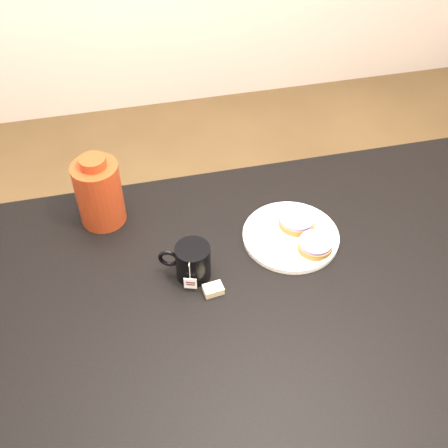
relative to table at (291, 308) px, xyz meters
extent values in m
plane|color=brown|center=(0.00, 0.00, -0.67)|extent=(4.00, 4.00, 0.00)
cube|color=black|center=(0.00, 0.00, 0.06)|extent=(1.40, 0.90, 0.04)
cylinder|color=black|center=(-0.64, 0.39, -0.31)|extent=(0.06, 0.06, 0.71)
cylinder|color=black|center=(0.64, 0.39, -0.31)|extent=(0.06, 0.06, 0.71)
cylinder|color=white|center=(0.04, 0.15, 0.09)|extent=(0.24, 0.24, 0.01)
torus|color=white|center=(0.04, 0.15, 0.10)|extent=(0.24, 0.24, 0.01)
cylinder|color=brown|center=(0.07, 0.18, 0.11)|extent=(0.13, 0.13, 0.02)
cylinder|color=#8D77A0|center=(0.07, 0.18, 0.12)|extent=(0.12, 0.12, 0.01)
cylinder|color=brown|center=(0.08, 0.09, 0.11)|extent=(0.12, 0.12, 0.02)
cylinder|color=#8D77A0|center=(0.08, 0.09, 0.12)|extent=(0.12, 0.12, 0.01)
cylinder|color=black|center=(-0.22, 0.09, 0.13)|extent=(0.11, 0.11, 0.09)
cylinder|color=black|center=(-0.22, 0.09, 0.17)|extent=(0.07, 0.07, 0.00)
torus|color=black|center=(-0.27, 0.11, 0.13)|extent=(0.05, 0.03, 0.05)
cylinder|color=beige|center=(-0.24, 0.05, 0.15)|extent=(0.00, 0.00, 0.05)
cube|color=white|center=(-0.24, 0.05, 0.11)|extent=(0.03, 0.01, 0.03)
cube|color=#C6B793|center=(-0.19, 0.03, 0.09)|extent=(0.05, 0.04, 0.02)
cylinder|color=#641C0D|center=(-0.41, 0.33, 0.17)|extent=(0.13, 0.13, 0.17)
cylinder|color=#641C0D|center=(-0.41, 0.33, 0.27)|extent=(0.06, 0.06, 0.02)
camera|label=1|loc=(-0.34, -0.76, 1.11)|focal=45.00mm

